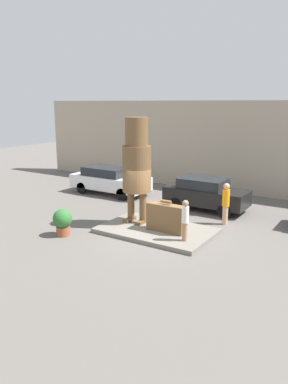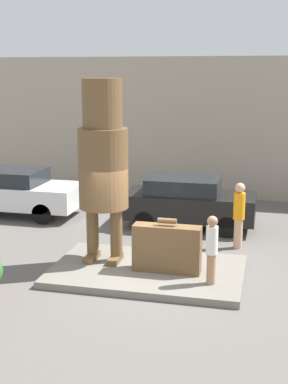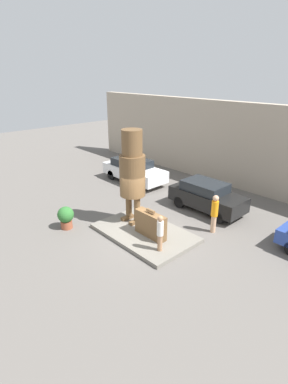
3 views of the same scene
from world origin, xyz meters
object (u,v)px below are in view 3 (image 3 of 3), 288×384
(planter_pot, at_px, (66,217))
(worker_hivis, at_px, (214,212))
(tourist, at_px, (160,232))
(parked_car_white, at_px, (134,170))
(giant_suitcase, at_px, (151,225))
(parked_car_black, at_px, (207,196))
(statue_figure, at_px, (132,170))

(planter_pot, bearing_deg, worker_hivis, 44.30)
(tourist, relative_size, parked_car_white, 0.34)
(tourist, bearing_deg, parked_car_white, 146.07)
(parked_car_white, bearing_deg, giant_suitcase, -35.27)
(parked_car_black, bearing_deg, statue_figure, -110.94)
(parked_car_black, relative_size, planter_pot, 3.68)
(planter_pot, distance_m, worker_hivis, 6.91)
(giant_suitcase, relative_size, planter_pot, 1.45)
(giant_suitcase, height_order, worker_hivis, worker_hivis)
(tourist, relative_size, planter_pot, 1.42)
(tourist, xyz_separation_m, planter_pot, (-4.54, -1.70, -0.42))
(planter_pot, bearing_deg, statue_figure, 55.62)
(tourist, height_order, worker_hivis, worker_hivis)
(parked_car_white, height_order, planter_pot, parked_car_white)
(tourist, bearing_deg, giant_suitcase, 154.48)
(tourist, bearing_deg, statue_figure, 161.33)
(parked_car_white, relative_size, parked_car_black, 1.15)
(statue_figure, xyz_separation_m, worker_hivis, (3.14, 2.19, -1.76))
(giant_suitcase, height_order, planter_pot, giant_suitcase)
(giant_suitcase, xyz_separation_m, planter_pot, (-3.45, -2.22, -0.13))
(parked_car_black, distance_m, worker_hivis, 2.37)
(planter_pot, bearing_deg, tourist, 20.46)
(worker_hivis, bearing_deg, giant_suitcase, -119.77)
(planter_pot, relative_size, worker_hivis, 0.59)
(tourist, xyz_separation_m, parked_car_black, (-1.27, 4.80, -0.19))
(parked_car_white, bearing_deg, parked_car_black, -1.11)
(statue_figure, bearing_deg, worker_hivis, 34.92)
(statue_figure, distance_m, parked_car_white, 6.37)
(statue_figure, bearing_deg, parked_car_black, 69.06)
(statue_figure, distance_m, tourist, 3.38)
(giant_suitcase, xyz_separation_m, parked_car_black, (-0.17, 4.28, 0.10))
(statue_figure, relative_size, tourist, 2.85)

